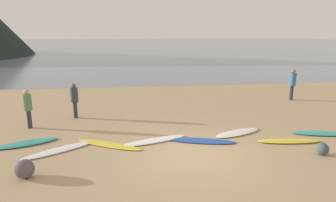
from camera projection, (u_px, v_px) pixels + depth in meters
ground_plane at (161, 93)px, 19.14m from camera, size 120.00×120.00×0.20m
ocean_water at (139, 46)px, 68.97m from camera, size 140.00×100.00×0.01m
surfboard_0 at (26, 143)px, 10.34m from camera, size 2.12×1.34×0.08m
surfboard_1 at (60, 150)px, 9.82m from camera, size 2.35×1.82×0.06m
surfboard_2 at (109, 145)px, 10.24m from camera, size 2.40×1.62×0.06m
surfboard_3 at (154, 141)px, 10.58m from camera, size 2.55×1.28×0.07m
surfboard_4 at (201, 141)px, 10.60m from camera, size 2.49×1.17×0.06m
surfboard_5 at (238, 133)px, 11.39m from camera, size 2.11×1.33×0.08m
surfboard_6 at (289, 141)px, 10.54m from camera, size 2.26×0.70×0.09m
surfboard_7 at (321, 133)px, 11.31m from camera, size 2.21×0.99×0.09m
person_0 at (74, 98)px, 13.18m from camera, size 0.32×0.32×1.56m
person_1 at (292, 82)px, 16.56m from camera, size 0.35×0.35×1.73m
person_2 at (28, 105)px, 11.84m from camera, size 0.32×0.32×1.58m
beach_rock_near at (322, 149)px, 9.45m from camera, size 0.39×0.39×0.39m
beach_rock_far at (24, 169)px, 7.97m from camera, size 0.51×0.51×0.51m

